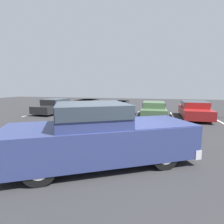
# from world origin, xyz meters

# --- Properties ---
(ground_plane) EXTENTS (60.00, 60.00, 0.00)m
(ground_plane) POSITION_xyz_m (0.00, 0.00, 0.00)
(ground_plane) COLOR #2D2D30
(stall_stripe_a) EXTENTS (0.12, 5.27, 0.01)m
(stall_stripe_a) POSITION_xyz_m (-8.80, 9.10, 0.00)
(stall_stripe_a) COLOR white
(stall_stripe_a) RESTS_ON ground_plane
(stall_stripe_b) EXTENTS (0.12, 5.27, 0.01)m
(stall_stripe_b) POSITION_xyz_m (-5.90, 9.10, 0.00)
(stall_stripe_b) COLOR white
(stall_stripe_b) RESTS_ON ground_plane
(stall_stripe_c) EXTENTS (0.12, 5.27, 0.01)m
(stall_stripe_c) POSITION_xyz_m (-3.00, 9.10, 0.00)
(stall_stripe_c) COLOR white
(stall_stripe_c) RESTS_ON ground_plane
(stall_stripe_d) EXTENTS (0.12, 5.27, 0.01)m
(stall_stripe_d) POSITION_xyz_m (-0.10, 9.10, 0.00)
(stall_stripe_d) COLOR white
(stall_stripe_d) RESTS_ON ground_plane
(stall_stripe_e) EXTENTS (0.12, 5.27, 0.01)m
(stall_stripe_e) POSITION_xyz_m (2.80, 9.10, 0.00)
(stall_stripe_e) COLOR white
(stall_stripe_e) RESTS_ON ground_plane
(stall_stripe_f) EXTENTS (0.12, 5.27, 0.01)m
(stall_stripe_f) POSITION_xyz_m (5.70, 9.10, 0.00)
(stall_stripe_f) COLOR white
(stall_stripe_f) RESTS_ON ground_plane
(pickup_truck) EXTENTS (5.89, 4.44, 1.88)m
(pickup_truck) POSITION_xyz_m (-0.21, -0.02, 0.93)
(pickup_truck) COLOR navy
(pickup_truck) RESTS_ON ground_plane
(parked_sedan_a) EXTENTS (1.99, 4.52, 1.26)m
(parked_sedan_a) POSITION_xyz_m (-7.36, 9.01, 0.67)
(parked_sedan_a) COLOR #232326
(parked_sedan_a) RESTS_ON ground_plane
(parked_sedan_b) EXTENTS (1.96, 4.46, 1.22)m
(parked_sedan_b) POSITION_xyz_m (-4.38, 9.13, 0.65)
(parked_sedan_b) COLOR gray
(parked_sedan_b) RESTS_ON ground_plane
(parked_sedan_c) EXTENTS (2.14, 4.82, 1.14)m
(parked_sedan_c) POSITION_xyz_m (-1.69, 9.08, 0.61)
(parked_sedan_c) COLOR #232326
(parked_sedan_c) RESTS_ON ground_plane
(parked_sedan_d) EXTENTS (1.86, 4.33, 1.17)m
(parked_sedan_d) POSITION_xyz_m (1.28, 9.07, 0.63)
(parked_sedan_d) COLOR #4C6B47
(parked_sedan_d) RESTS_ON ground_plane
(parked_sedan_e) EXTENTS (2.02, 4.66, 1.27)m
(parked_sedan_e) POSITION_xyz_m (4.24, 9.07, 0.68)
(parked_sedan_e) COLOR maroon
(parked_sedan_e) RESTS_ON ground_plane
(wheel_stop_curb) EXTENTS (1.97, 0.20, 0.14)m
(wheel_stop_curb) POSITION_xyz_m (-3.15, 12.08, 0.07)
(wheel_stop_curb) COLOR #B7B2A8
(wheel_stop_curb) RESTS_ON ground_plane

